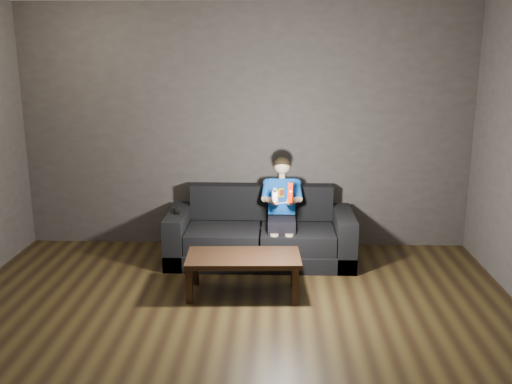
{
  "coord_description": "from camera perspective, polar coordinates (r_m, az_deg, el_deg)",
  "views": [
    {
      "loc": [
        0.35,
        -3.8,
        2.18
      ],
      "look_at": [
        0.15,
        1.55,
        0.85
      ],
      "focal_mm": 40.0,
      "sensor_mm": 36.0,
      "label": 1
    }
  ],
  "objects": [
    {
      "name": "child",
      "position": [
        5.93,
        2.6,
        -1.01
      ],
      "size": [
        0.42,
        0.52,
        1.04
      ],
      "color": "black",
      "rests_on": "sofa"
    },
    {
      "name": "wii_remote_red",
      "position": [
        5.49,
        3.48,
        -0.07
      ],
      "size": [
        0.06,
        0.08,
        0.19
      ],
      "color": "red",
      "rests_on": "child"
    },
    {
      "name": "front_wall",
      "position": [
        1.58,
        -11.54,
        -18.02
      ],
      "size": [
        5.0,
        0.04,
        2.7
      ],
      "primitive_type": "cube",
      "color": "#3A3533",
      "rests_on": "ground"
    },
    {
      "name": "coffee_table",
      "position": [
        5.22,
        -1.26,
        -6.89
      ],
      "size": [
        1.05,
        0.56,
        0.37
      ],
      "color": "black",
      "rests_on": "floor"
    },
    {
      "name": "floor",
      "position": [
        4.39,
        -2.81,
        -15.81
      ],
      "size": [
        5.0,
        5.0,
        0.0
      ],
      "primitive_type": "plane",
      "color": "black",
      "rests_on": "ground"
    },
    {
      "name": "back_wall",
      "position": [
        6.36,
        -1.04,
        6.46
      ],
      "size": [
        5.0,
        0.04,
        2.7
      ],
      "primitive_type": "cube",
      "color": "#3A3533",
      "rests_on": "ground"
    },
    {
      "name": "wii_remote_black",
      "position": [
        6.03,
        -7.91,
        -1.91
      ],
      "size": [
        0.07,
        0.17,
        0.03
      ],
      "color": "black",
      "rests_on": "sofa"
    },
    {
      "name": "sofa",
      "position": [
        6.09,
        0.47,
        -4.55
      ],
      "size": [
        1.95,
        0.84,
        0.75
      ],
      "color": "black",
      "rests_on": "floor"
    },
    {
      "name": "nunchuk_white",
      "position": [
        5.5,
        1.91,
        -0.38
      ],
      "size": [
        0.07,
        0.1,
        0.16
      ],
      "color": "silver",
      "rests_on": "child"
    }
  ]
}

